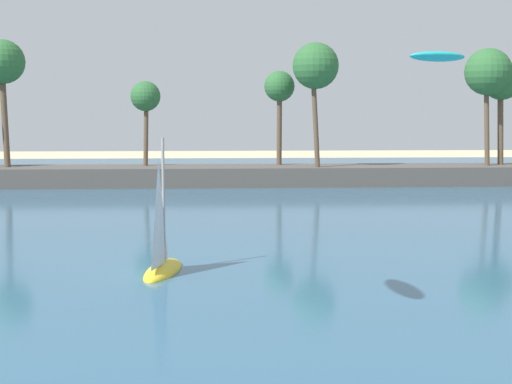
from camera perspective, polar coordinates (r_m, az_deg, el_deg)
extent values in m
cube|color=#33607F|center=(58.44, -3.87, -0.42)|extent=(220.00, 99.29, 0.06)
cube|color=#514C47|center=(67.95, -3.78, 1.24)|extent=(105.76, 6.00, 1.80)
cylinder|color=brown|center=(69.19, -8.50, 4.68)|extent=(0.58, 0.52, 6.42)
sphere|color=#2D6633|center=(69.18, -8.54, 7.33)|extent=(2.76, 2.76, 2.76)
cylinder|color=brown|center=(72.10, 17.40, 5.42)|extent=(0.79, 0.57, 8.67)
sphere|color=#2D6633|center=(72.19, 17.51, 8.85)|extent=(4.34, 4.34, 4.34)
cylinder|color=brown|center=(69.55, 1.81, 5.14)|extent=(0.49, 0.73, 7.37)
sphere|color=#2D6633|center=(69.58, 1.82, 8.17)|extent=(2.85, 2.85, 2.85)
cylinder|color=brown|center=(73.62, 18.37, 5.11)|extent=(0.82, 0.54, 7.93)
sphere|color=#2D6633|center=(73.67, 18.47, 8.19)|extent=(3.67, 3.67, 3.67)
cylinder|color=brown|center=(66.86, 4.59, 5.82)|extent=(0.96, 0.52, 9.08)
sphere|color=#2D6633|center=(66.98, 4.63, 9.70)|extent=(4.15, 4.15, 4.15)
cylinder|color=brown|center=(70.79, -18.86, 5.69)|extent=(0.91, 1.02, 9.49)
sphere|color=#2D6633|center=(70.94, -19.00, 9.51)|extent=(3.98, 3.98, 3.98)
ellipsoid|color=yellow|center=(31.40, -7.19, -6.15)|extent=(2.03, 4.34, 0.84)
cylinder|color=gray|center=(31.10, -7.17, -0.61)|extent=(0.13, 0.13, 5.22)
pyramid|color=silver|center=(30.47, -7.50, -1.50)|extent=(0.48, 1.87, 4.44)
ellipsoid|color=#1EADB2|center=(37.36, 13.86, 10.13)|extent=(3.37, 2.18, 0.61)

